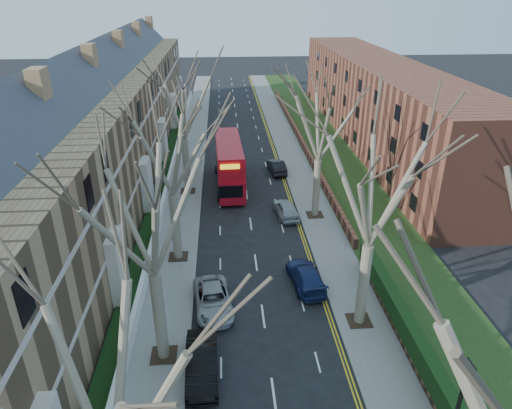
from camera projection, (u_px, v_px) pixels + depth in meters
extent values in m
cube|color=slate|center=(191.00, 154.00, 54.48)|extent=(3.00, 102.00, 0.12)
cube|color=slate|center=(291.00, 152.00, 55.28)|extent=(3.00, 102.00, 0.12)
cube|color=#96714C|center=(103.00, 136.00, 44.63)|extent=(9.00, 78.00, 10.00)
cube|color=#32353D|center=(94.00, 73.00, 42.01)|extent=(4.67, 78.00, 4.67)
cube|color=beige|center=(151.00, 149.00, 45.58)|extent=(0.12, 78.00, 0.35)
cube|color=beige|center=(147.00, 115.00, 44.05)|extent=(0.12, 78.00, 0.35)
cube|color=brown|center=(378.00, 102.00, 57.49)|extent=(8.00, 54.00, 10.00)
cube|color=brown|center=(299.00, 137.00, 58.77)|extent=(0.35, 54.00, 0.90)
cube|color=brown|center=(434.00, 396.00, 22.04)|extent=(0.40, 24.00, 0.60)
cube|color=black|center=(438.00, 382.00, 21.64)|extent=(0.70, 24.00, 1.20)
cube|color=white|center=(170.00, 175.00, 46.95)|extent=(0.30, 78.00, 1.00)
cube|color=#1B3413|center=(327.00, 150.00, 55.55)|extent=(6.00, 102.00, 0.06)
cube|color=black|center=(469.00, 366.00, 13.56)|extent=(0.18, 0.50, 0.22)
cylinder|color=#726552|center=(160.00, 317.00, 23.72)|extent=(0.64, 0.64, 5.25)
cube|color=#2D2116|center=(164.00, 355.00, 24.85)|extent=(1.40, 1.40, 0.05)
cylinder|color=#726552|center=(176.00, 227.00, 32.73)|extent=(0.64, 0.64, 5.07)
cube|color=#2D2116|center=(178.00, 257.00, 33.83)|extent=(1.40, 1.40, 0.05)
cylinder|color=#726552|center=(186.00, 166.00, 43.46)|extent=(0.60, 0.60, 5.25)
cube|color=#2D2116|center=(188.00, 191.00, 44.60)|extent=(1.40, 1.40, 0.05)
cylinder|color=#726552|center=(363.00, 285.00, 26.27)|extent=(0.64, 0.64, 5.25)
cube|color=#2D2116|center=(359.00, 320.00, 27.41)|extent=(1.40, 1.40, 0.05)
cylinder|color=#726552|center=(316.00, 188.00, 38.88)|extent=(0.60, 0.60, 5.07)
cube|color=#2D2116|center=(315.00, 215.00, 39.98)|extent=(1.40, 1.40, 0.05)
cube|color=#AA0C19|center=(229.00, 173.00, 45.45)|extent=(2.81, 10.79, 2.14)
cube|color=#AA0C19|center=(229.00, 153.00, 44.56)|extent=(2.79, 10.25, 1.95)
cube|color=black|center=(229.00, 169.00, 45.26)|extent=(2.80, 9.93, 0.88)
cube|color=black|center=(229.00, 152.00, 44.52)|extent=(2.79, 9.72, 0.88)
imported|color=black|center=(202.00, 363.00, 23.50)|extent=(1.75, 4.66, 1.52)
imported|color=#939498|center=(213.00, 300.00, 28.35)|extent=(2.82, 5.09, 1.35)
imported|color=navy|center=(306.00, 276.00, 30.61)|extent=(2.41, 4.90, 1.37)
imported|color=#9DA1A6|center=(286.00, 209.00, 39.73)|extent=(2.19, 4.32, 1.41)
imported|color=black|center=(277.00, 166.00, 49.04)|extent=(1.88, 4.30, 1.38)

